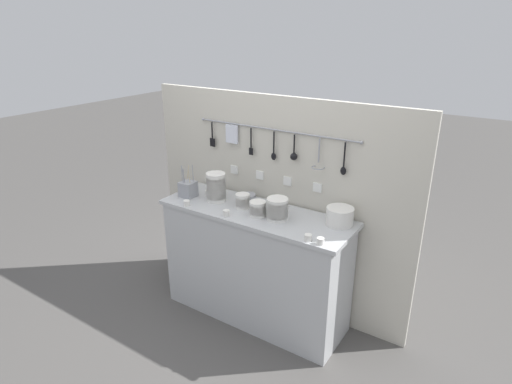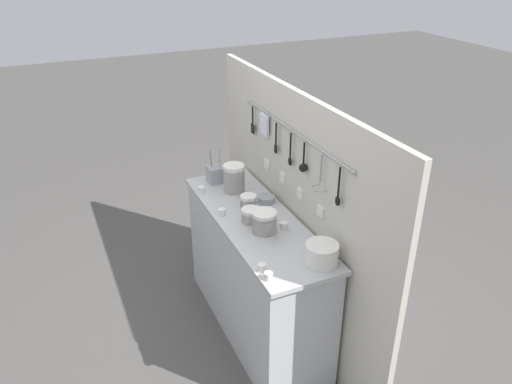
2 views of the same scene
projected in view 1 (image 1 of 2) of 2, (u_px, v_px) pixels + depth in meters
ground_plane at (255, 313)px, 3.63m from camera, size 20.00×20.00×0.00m
counter at (255, 264)px, 3.46m from camera, size 1.55×0.51×0.95m
back_wall at (275, 204)px, 3.53m from camera, size 2.35×0.11×1.80m
bowl_stack_short_front at (277, 209)px, 3.12m from camera, size 0.16×0.16×0.17m
bowl_stack_back_corner at (216, 187)px, 3.43m from camera, size 0.16×0.16×0.24m
bowl_stack_nested_right at (258, 209)px, 3.19m from camera, size 0.13×0.13×0.11m
bowl_stack_tall_left at (242, 201)px, 3.32m from camera, size 0.11×0.11×0.11m
plate_stack at (340, 216)px, 3.05m from camera, size 0.20×0.20×0.13m
steel_mixing_bowl at (248, 197)px, 3.50m from camera, size 0.13×0.13×0.04m
cutlery_caddy at (188, 189)px, 3.54m from camera, size 0.12×0.12×0.28m
cup_front_right at (187, 203)px, 3.37m from camera, size 0.05×0.05×0.05m
cup_front_left at (285, 209)px, 3.26m from camera, size 0.05×0.05×0.05m
cup_edge_far at (320, 241)px, 2.78m from camera, size 0.05×0.05×0.05m
cup_mid_row at (226, 213)px, 3.20m from camera, size 0.05×0.05×0.05m
cup_centre at (308, 238)px, 2.83m from camera, size 0.05×0.05×0.05m
cup_back_left at (208, 193)px, 3.58m from camera, size 0.05×0.05×0.05m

